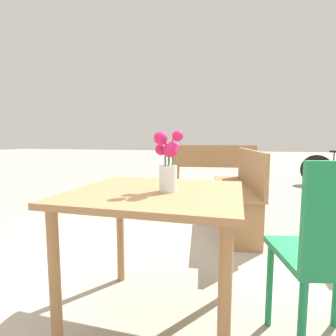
{
  "coord_description": "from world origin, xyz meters",
  "views": [
    {
      "loc": [
        0.39,
        -1.24,
        0.97
      ],
      "look_at": [
        0.06,
        -0.01,
        0.83
      ],
      "focal_mm": 28.0,
      "sensor_mm": 36.0,
      "label": 1
    }
  ],
  "objects_px": {
    "bench_far": "(214,165)",
    "bench_middle": "(241,185)",
    "table_front": "(156,211)",
    "flower_vase": "(168,164)"
  },
  "relations": [
    {
      "from": "flower_vase",
      "to": "bench_middle",
      "type": "bearing_deg",
      "value": 77.99
    },
    {
      "from": "bench_far",
      "to": "bench_middle",
      "type": "bearing_deg",
      "value": -77.11
    },
    {
      "from": "bench_middle",
      "to": "bench_far",
      "type": "xyz_separation_m",
      "value": [
        -0.49,
        2.13,
        0.0
      ]
    },
    {
      "from": "bench_middle",
      "to": "bench_far",
      "type": "relative_size",
      "value": 0.97
    },
    {
      "from": "flower_vase",
      "to": "bench_middle",
      "type": "relative_size",
      "value": 0.19
    },
    {
      "from": "table_front",
      "to": "bench_middle",
      "type": "height_order",
      "value": "bench_middle"
    },
    {
      "from": "bench_middle",
      "to": "bench_far",
      "type": "distance_m",
      "value": 2.18
    },
    {
      "from": "table_front",
      "to": "bench_far",
      "type": "distance_m",
      "value": 3.86
    },
    {
      "from": "bench_middle",
      "to": "table_front",
      "type": "bearing_deg",
      "value": -104.16
    },
    {
      "from": "flower_vase",
      "to": "bench_far",
      "type": "xyz_separation_m",
      "value": [
        -0.12,
        3.87,
        -0.39
      ]
    }
  ]
}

